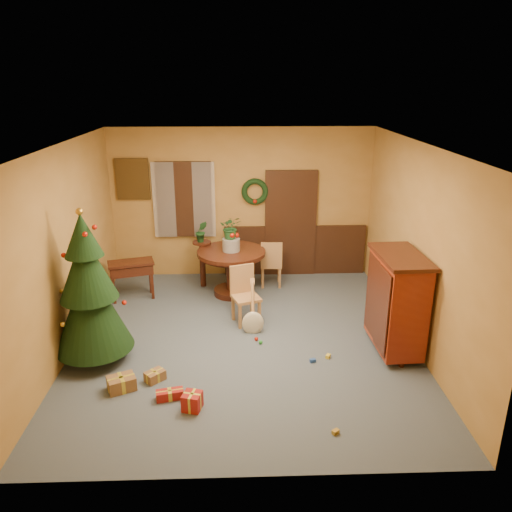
{
  "coord_description": "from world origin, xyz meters",
  "views": [
    {
      "loc": [
        -0.06,
        -6.67,
        3.73
      ],
      "look_at": [
        0.19,
        0.4,
        1.21
      ],
      "focal_mm": 35.0,
      "sensor_mm": 36.0,
      "label": 1
    }
  ],
  "objects_px": {
    "christmas_tree": "(89,291)",
    "writing_desk": "(131,271)",
    "sideboard": "(397,300)",
    "chair_near": "(244,292)",
    "dining_table": "(232,264)"
  },
  "relations": [
    {
      "from": "writing_desk",
      "to": "sideboard",
      "type": "xyz_separation_m",
      "value": [
        4.12,
        -1.96,
        0.26
      ]
    },
    {
      "from": "christmas_tree",
      "to": "dining_table",
      "type": "bearing_deg",
      "value": 49.19
    },
    {
      "from": "christmas_tree",
      "to": "writing_desk",
      "type": "height_order",
      "value": "christmas_tree"
    },
    {
      "from": "writing_desk",
      "to": "sideboard",
      "type": "bearing_deg",
      "value": -25.45
    },
    {
      "from": "dining_table",
      "to": "christmas_tree",
      "type": "bearing_deg",
      "value": -130.81
    },
    {
      "from": "chair_near",
      "to": "christmas_tree",
      "type": "xyz_separation_m",
      "value": [
        -2.1,
        -1.11,
        0.54
      ]
    },
    {
      "from": "chair_near",
      "to": "writing_desk",
      "type": "bearing_deg",
      "value": 154.22
    },
    {
      "from": "dining_table",
      "to": "writing_desk",
      "type": "bearing_deg",
      "value": -176.67
    },
    {
      "from": "christmas_tree",
      "to": "writing_desk",
      "type": "bearing_deg",
      "value": 87.03
    },
    {
      "from": "sideboard",
      "to": "christmas_tree",
      "type": "bearing_deg",
      "value": -178.5
    },
    {
      "from": "christmas_tree",
      "to": "writing_desk",
      "type": "xyz_separation_m",
      "value": [
        0.11,
        2.07,
        -0.51
      ]
    },
    {
      "from": "chair_near",
      "to": "sideboard",
      "type": "relative_size",
      "value": 0.64
    },
    {
      "from": "christmas_tree",
      "to": "sideboard",
      "type": "xyz_separation_m",
      "value": [
        4.23,
        0.11,
        -0.25
      ]
    },
    {
      "from": "writing_desk",
      "to": "chair_near",
      "type": "bearing_deg",
      "value": -25.78
    },
    {
      "from": "chair_near",
      "to": "dining_table",
      "type": "bearing_deg",
      "value": 101.46
    }
  ]
}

